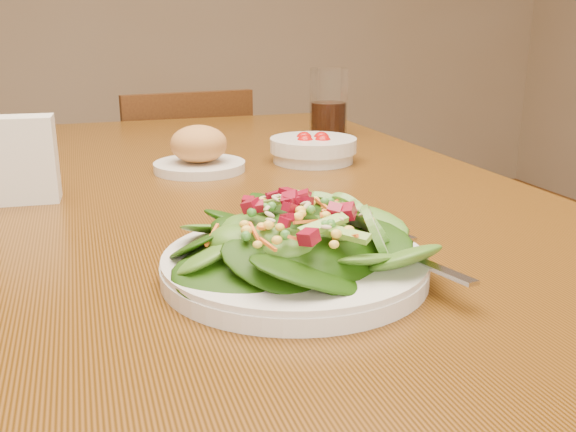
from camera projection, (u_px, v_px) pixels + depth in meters
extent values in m
cube|color=brown|center=(214.00, 197.00, 0.97)|extent=(0.90, 1.40, 0.04)
cylinder|color=#48280F|center=(7.00, 294.00, 1.55)|extent=(0.07, 0.07, 0.71)
cylinder|color=#48280F|center=(310.00, 259.00, 1.78)|extent=(0.07, 0.07, 0.71)
cube|color=#48280F|center=(177.00, 228.00, 1.95)|extent=(0.42, 0.42, 0.04)
cylinder|color=#48280F|center=(211.00, 264.00, 2.22)|extent=(0.04, 0.04, 0.36)
cylinder|color=#48280F|center=(118.00, 280.00, 2.08)|extent=(0.04, 0.04, 0.36)
cylinder|color=#48280F|center=(247.00, 299.00, 1.94)|extent=(0.04, 0.04, 0.36)
cylinder|color=#48280F|center=(142.00, 319.00, 1.81)|extent=(0.04, 0.04, 0.36)
cube|color=#48280F|center=(191.00, 169.00, 1.74)|extent=(0.36, 0.07, 0.41)
cylinder|color=silver|center=(294.00, 268.00, 0.62)|extent=(0.26, 0.26, 0.02)
ellipsoid|color=black|center=(294.00, 241.00, 0.61)|extent=(0.17, 0.17, 0.04)
cube|color=silver|center=(411.00, 254.00, 0.62)|extent=(0.05, 0.18, 0.01)
cylinder|color=silver|center=(200.00, 166.00, 1.05)|extent=(0.15, 0.15, 0.01)
ellipsoid|color=#BE8545|center=(199.00, 144.00, 1.04)|extent=(0.09, 0.09, 0.06)
cylinder|color=silver|center=(313.00, 150.00, 1.12)|extent=(0.15, 0.15, 0.04)
sphere|color=#B20C0B|center=(321.00, 141.00, 1.13)|extent=(0.03, 0.03, 0.03)
sphere|color=#B20C0B|center=(304.00, 141.00, 1.13)|extent=(0.03, 0.03, 0.03)
sphere|color=#B20C0B|center=(305.00, 144.00, 1.10)|extent=(0.03, 0.03, 0.03)
sphere|color=#B20C0B|center=(323.00, 144.00, 1.10)|extent=(0.03, 0.03, 0.03)
cylinder|color=silver|center=(329.00, 102.00, 1.36)|extent=(0.08, 0.08, 0.14)
cylinder|color=black|center=(328.00, 119.00, 1.38)|extent=(0.07, 0.07, 0.07)
cube|color=white|center=(22.00, 160.00, 0.86)|extent=(0.09, 0.05, 0.12)
cube|color=white|center=(21.00, 153.00, 0.86)|extent=(0.08, 0.05, 0.10)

